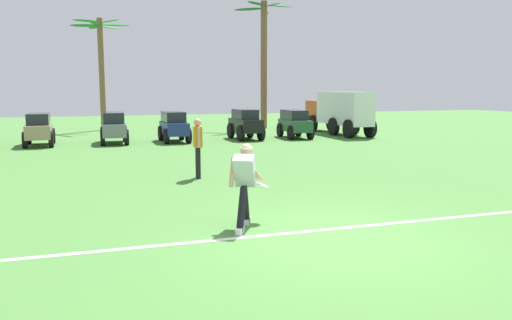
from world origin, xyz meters
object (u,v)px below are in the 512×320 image
object	(u,v)px
frisbee_thrower	(245,181)
palm_tree_far_left	(101,62)
frisbee_in_flight	(261,185)
parked_car_slot_b	(39,128)
teammate_near_sideline	(198,143)
parked_car_slot_e	(245,123)
palm_tree_left_of_centre	(264,58)
parked_car_slot_f	(295,123)
parked_car_slot_c	(114,127)
parked_car_slot_d	(174,126)
box_truck	(339,111)

from	to	relation	value
frisbee_thrower	palm_tree_far_left	size ratio (longest dim) A/B	0.22
frisbee_in_flight	parked_car_slot_b	bearing A→B (deg)	107.67
teammate_near_sideline	parked_car_slot_e	xyz separation A→B (m)	(4.43, 9.51, -0.20)
frisbee_thrower	parked_car_slot_b	bearing A→B (deg)	105.85
palm_tree_far_left	palm_tree_left_of_centre	world-z (taller)	palm_tree_left_of_centre
parked_car_slot_b	parked_car_slot_f	xyz separation A→B (m)	(11.38, -0.42, 0.00)
frisbee_thrower	parked_car_slot_e	size ratio (longest dim) A/B	0.59
parked_car_slot_c	parked_car_slot_d	size ratio (longest dim) A/B	1.01
parked_car_slot_c	palm_tree_left_of_centre	distance (m)	11.37
parked_car_slot_c	box_truck	bearing A→B (deg)	4.09
frisbee_thrower	palm_tree_left_of_centre	bearing A→B (deg)	68.85
parked_car_slot_d	box_truck	size ratio (longest dim) A/B	0.41
frisbee_thrower	parked_car_slot_f	world-z (taller)	frisbee_thrower
teammate_near_sideline	parked_car_slot_b	distance (m)	10.79
parked_car_slot_c	parked_car_slot_d	world-z (taller)	same
parked_car_slot_f	palm_tree_far_left	bearing A→B (deg)	136.64
palm_tree_left_of_centre	parked_car_slot_b	bearing A→B (deg)	-154.37
frisbee_in_flight	parked_car_slot_c	bearing A→B (deg)	96.33
parked_car_slot_e	parked_car_slot_f	world-z (taller)	parked_car_slot_e
teammate_near_sideline	parked_car_slot_b	world-z (taller)	teammate_near_sideline
teammate_near_sideline	palm_tree_left_of_centre	size ratio (longest dim) A/B	0.21
parked_car_slot_f	box_truck	bearing A→B (deg)	20.85
frisbee_in_flight	parked_car_slot_b	distance (m)	15.08
teammate_near_sideline	parked_car_slot_e	size ratio (longest dim) A/B	0.66
palm_tree_left_of_centre	frisbee_thrower	bearing A→B (deg)	-111.15
parked_car_slot_f	palm_tree_left_of_centre	xyz separation A→B (m)	(0.72, 6.22, 3.44)
parked_car_slot_c	parked_car_slot_e	distance (m)	5.93
parked_car_slot_b	parked_car_slot_d	distance (m)	5.57
parked_car_slot_d	parked_car_slot_b	bearing A→B (deg)	177.21
teammate_near_sideline	parked_car_slot_c	world-z (taller)	teammate_near_sideline
parked_car_slot_b	box_truck	size ratio (longest dim) A/B	0.41
parked_car_slot_b	parked_car_slot_e	size ratio (longest dim) A/B	1.02
parked_car_slot_c	palm_tree_left_of_centre	size ratio (longest dim) A/B	0.33
frisbee_thrower	parked_car_slot_f	xyz separation A→B (m)	(7.21, 14.27, -0.07)
parked_car_slot_e	box_truck	xyz separation A→B (m)	(5.49, 1.04, 0.49)
frisbee_thrower	frisbee_in_flight	distance (m)	0.54
parked_car_slot_d	parked_car_slot_e	size ratio (longest dim) A/B	1.02
parked_car_slot_c	parked_car_slot_e	world-z (taller)	parked_car_slot_e
parked_car_slot_e	box_truck	distance (m)	5.61
frisbee_in_flight	box_truck	size ratio (longest dim) A/B	0.05
frisbee_thrower	parked_car_slot_e	world-z (taller)	same
palm_tree_far_left	palm_tree_left_of_centre	distance (m)	9.36
parked_car_slot_d	palm_tree_far_left	size ratio (longest dim) A/B	0.38
palm_tree_left_of_centre	parked_car_slot_c	bearing A→B (deg)	-147.13
box_truck	parked_car_slot_b	bearing A→B (deg)	-177.08
frisbee_thrower	box_truck	world-z (taller)	box_truck
frisbee_in_flight	parked_car_slot_b	xyz separation A→B (m)	(-4.58, 14.37, 0.09)
parked_car_slot_b	parked_car_slot_c	size ratio (longest dim) A/B	0.99
frisbee_thrower	parked_car_slot_e	xyz separation A→B (m)	(4.75, 14.39, -0.05)
parked_car_slot_f	parked_car_slot_d	bearing A→B (deg)	178.54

